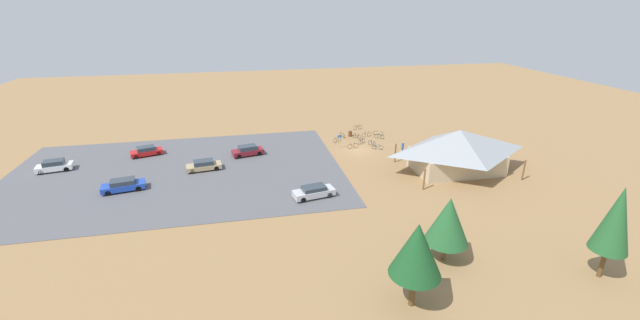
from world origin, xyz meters
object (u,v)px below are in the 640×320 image
at_px(pine_west, 448,220).
at_px(visitor_at_bikes, 403,147).
at_px(bicycle_red_near_porch, 358,127).
at_px(bicycle_silver_front_row, 337,140).
at_px(bicycle_teal_lone_west, 378,147).
at_px(trash_bin, 350,134).
at_px(bicycle_red_yard_front, 353,146).
at_px(car_maroon_back_corner, 248,151).
at_px(bicycle_orange_edge_south, 366,135).
at_px(pine_midwest, 616,219).
at_px(bicycle_blue_edge_north, 372,143).
at_px(car_blue_inner_stall, 123,185).
at_px(bicycle_yellow_by_bin, 343,135).
at_px(car_silver_near_entry, 314,192).
at_px(bicycle_green_lone_east, 379,136).
at_px(bicycle_white_back_row, 378,133).
at_px(visitor_crossing_yard, 460,141).
at_px(car_white_by_curb, 54,166).
at_px(bicycle_purple_yard_right, 362,141).
at_px(bicycle_black_mid_cluster, 357,136).
at_px(car_tan_front_row, 204,165).
at_px(pine_east, 417,250).
at_px(car_red_mid_lot, 146,151).
at_px(bike_pavilion, 458,148).

xyz_separation_m(pine_west, visitor_at_bikes, (-6.99, -25.56, -2.97)).
distance_m(bicycle_red_near_porch, bicycle_silver_front_row, 7.80).
bearing_deg(bicycle_teal_lone_west, trash_bin, -71.96).
xyz_separation_m(bicycle_red_yard_front, car_maroon_back_corner, (15.80, -0.18, 0.37)).
bearing_deg(bicycle_orange_edge_south, pine_midwest, 100.40).
bearing_deg(bicycle_blue_edge_north, bicycle_red_near_porch, -91.95).
relative_size(pine_midwest, bicycle_red_yard_front, 4.60).
bearing_deg(car_blue_inner_stall, bicycle_yellow_by_bin, -155.09).
distance_m(bicycle_silver_front_row, car_blue_inner_stall, 31.37).
bearing_deg(car_silver_near_entry, pine_midwest, 136.91).
bearing_deg(bicycle_green_lone_east, car_maroon_back_corner, 9.24).
bearing_deg(car_maroon_back_corner, bicycle_silver_front_row, -167.24).
distance_m(bicycle_white_back_row, bicycle_red_yard_front, 8.10).
bearing_deg(visitor_crossing_yard, visitor_at_bikes, 3.19).
distance_m(car_blue_inner_stall, car_white_by_curb, 13.17).
xyz_separation_m(bicycle_blue_edge_north, visitor_crossing_yard, (-12.90, 3.29, 0.51)).
height_order(trash_bin, bicycle_purple_yard_right, trash_bin).
bearing_deg(bicycle_white_back_row, visitor_at_bikes, 94.10).
bearing_deg(bicycle_black_mid_cluster, bicycle_teal_lone_west, 105.53).
xyz_separation_m(bicycle_green_lone_east, visitor_crossing_yard, (-10.60, 6.44, 0.53)).
relative_size(bicycle_white_back_row, bicycle_purple_yard_right, 1.10).
height_order(pine_midwest, bicycle_silver_front_row, pine_midwest).
distance_m(bicycle_red_yard_front, car_silver_near_entry, 17.50).
bearing_deg(car_silver_near_entry, visitor_crossing_yard, -154.13).
xyz_separation_m(car_blue_inner_stall, visitor_at_bikes, (-37.22, -5.34, 0.14)).
relative_size(trash_bin, car_tan_front_row, 0.19).
relative_size(pine_east, bicycle_blue_edge_north, 4.46).
bearing_deg(car_white_by_curb, pine_west, 144.93).
height_order(trash_bin, car_white_by_curb, car_white_by_curb).
xyz_separation_m(pine_west, pine_midwest, (-11.23, 4.72, 1.40)).
xyz_separation_m(car_blue_inner_stall, visitor_crossing_yard, (-46.76, -5.87, 0.16)).
height_order(pine_east, bicycle_green_lone_east, pine_east).
height_order(bicycle_red_near_porch, bicycle_silver_front_row, bicycle_red_near_porch).
height_order(bicycle_purple_yard_right, bicycle_red_yard_front, bicycle_red_yard_front).
bearing_deg(bicycle_black_mid_cluster, car_white_by_curb, 6.53).
bearing_deg(bicycle_yellow_by_bin, car_white_by_curb, 8.25).
bearing_deg(bicycle_green_lone_east, car_silver_near_entry, 52.00).
height_order(car_tan_front_row, car_red_mid_lot, car_red_mid_lot).
relative_size(bicycle_yellow_by_bin, car_silver_near_entry, 0.34).
bearing_deg(bicycle_black_mid_cluster, bicycle_yellow_by_bin, -25.58).
height_order(trash_bin, bicycle_blue_edge_north, trash_bin).
bearing_deg(pine_east, visitor_at_bikes, -111.69).
bearing_deg(bicycle_green_lone_east, pine_east, 73.60).
distance_m(bicycle_yellow_by_bin, car_maroon_back_corner, 16.50).
bearing_deg(bicycle_blue_edge_north, bicycle_purple_yard_right, -47.50).
xyz_separation_m(bicycle_teal_lone_west, car_maroon_back_corner, (19.31, -1.41, 0.40)).
bearing_deg(car_red_mid_lot, bicycle_white_back_row, -176.39).
height_order(bicycle_green_lone_east, bicycle_blue_edge_north, bicycle_blue_edge_north).
distance_m(bicycle_white_back_row, car_white_by_curb, 47.25).
distance_m(bike_pavilion, bicycle_green_lone_east, 15.93).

